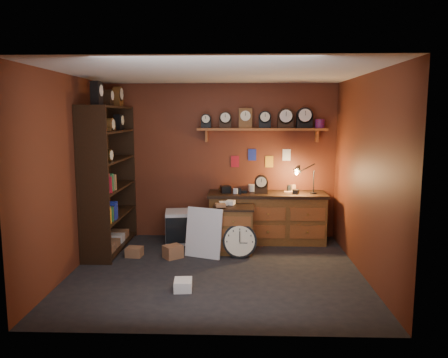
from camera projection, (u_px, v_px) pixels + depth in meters
floor at (216, 271)px, 6.10m from camera, size 4.00×4.00×0.00m
room_shell at (220, 147)px, 5.96m from camera, size 4.02×3.62×2.71m
shelving_unit at (107, 172)px, 6.94m from camera, size 0.47×1.60×2.58m
workbench at (267, 215)px, 7.46m from camera, size 2.00×0.66×1.36m
low_cabinet at (233, 227)px, 6.91m from camera, size 0.65×0.55×0.82m
big_round_clock at (240, 241)px, 6.65m from camera, size 0.52×0.17×0.52m
white_panel at (204, 256)px, 6.72m from camera, size 0.60×0.36×0.77m
mini_fridge at (181, 227)px, 7.46m from camera, size 0.58×0.60×0.54m
floor_box_a at (134, 252)px, 6.71m from camera, size 0.26×0.23×0.15m
floor_box_b at (183, 285)px, 5.42m from camera, size 0.24×0.28×0.13m
floor_box_c at (173, 252)px, 6.64m from camera, size 0.34×0.33×0.19m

